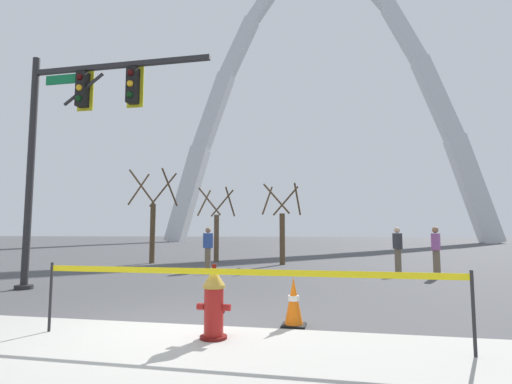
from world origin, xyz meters
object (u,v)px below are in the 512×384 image
object	(u,v)px
monument_arch	(319,111)
pedestrian_standing_center	(436,251)
fire_hydrant	(214,303)
traffic_cone_by_hydrant	(294,302)
pedestrian_walking_right	(208,249)
traffic_signal_gantry	(72,127)
pedestrian_walking_left	(398,250)

from	to	relation	value
monument_arch	pedestrian_standing_center	bearing A→B (deg)	-82.76
fire_hydrant	traffic_cone_by_hydrant	xyz separation A→B (m)	(0.96, 0.97, -0.11)
traffic_cone_by_hydrant	pedestrian_walking_right	size ratio (longest dim) A/B	0.46
monument_arch	pedestrian_standing_center	xyz separation A→B (m)	(5.46, -42.94, -17.86)
monument_arch	pedestrian_standing_center	world-z (taller)	monument_arch
traffic_signal_gantry	monument_arch	distance (m)	50.38
pedestrian_standing_center	traffic_cone_by_hydrant	bearing A→B (deg)	-115.95
traffic_cone_by_hydrant	monument_arch	distance (m)	53.90
traffic_signal_gantry	pedestrian_walking_right	distance (m)	6.59
traffic_cone_by_hydrant	pedestrian_walking_right	distance (m)	9.01
traffic_cone_by_hydrant	pedestrian_walking_right	bearing A→B (deg)	116.66
fire_hydrant	pedestrian_standing_center	size ratio (longest dim) A/B	0.62
fire_hydrant	monument_arch	distance (m)	54.76
fire_hydrant	pedestrian_walking_left	xyz separation A→B (m)	(3.66, 9.53, 0.35)
monument_arch	pedestrian_walking_left	xyz separation A→B (m)	(4.39, -42.11, -17.86)
traffic_cone_by_hydrant	pedestrian_standing_center	bearing A→B (deg)	64.05
traffic_signal_gantry	monument_arch	xyz separation A→B (m)	(4.21, 48.04, 14.60)
pedestrian_walking_left	traffic_cone_by_hydrant	bearing A→B (deg)	-107.46
monument_arch	pedestrian_walking_left	world-z (taller)	monument_arch
traffic_cone_by_hydrant	traffic_signal_gantry	size ratio (longest dim) A/B	0.12
fire_hydrant	pedestrian_walking_right	world-z (taller)	pedestrian_walking_right
fire_hydrant	monument_arch	size ratio (longest dim) A/B	0.02
fire_hydrant	traffic_cone_by_hydrant	size ratio (longest dim) A/B	1.36
pedestrian_walking_left	pedestrian_walking_right	world-z (taller)	same
pedestrian_walking_left	pedestrian_walking_right	xyz separation A→B (m)	(-6.73, -0.51, 0.00)
pedestrian_walking_left	monument_arch	bearing A→B (deg)	95.95
traffic_signal_gantry	pedestrian_standing_center	size ratio (longest dim) A/B	3.77
traffic_signal_gantry	pedestrian_walking_left	world-z (taller)	traffic_signal_gantry
pedestrian_walking_left	pedestrian_standing_center	distance (m)	1.36
pedestrian_walking_right	traffic_cone_by_hydrant	bearing A→B (deg)	-63.34
traffic_cone_by_hydrant	pedestrian_walking_left	bearing A→B (deg)	72.54
pedestrian_standing_center	pedestrian_walking_right	size ratio (longest dim) A/B	1.00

